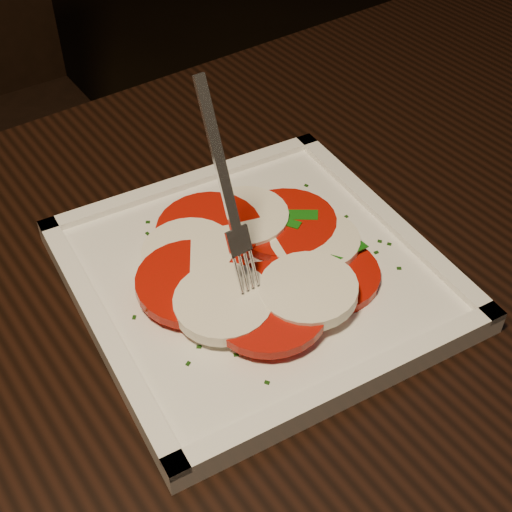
{
  "coord_description": "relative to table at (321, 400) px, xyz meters",
  "views": [
    {
      "loc": [
        -0.47,
        -0.17,
        1.16
      ],
      "look_at": [
        -0.26,
        0.18,
        0.78
      ],
      "focal_mm": 50.0,
      "sensor_mm": 36.0,
      "label": 1
    }
  ],
  "objects": [
    {
      "name": "table",
      "position": [
        0.0,
        0.0,
        0.0
      ],
      "size": [
        1.26,
        0.9,
        0.75
      ],
      "rotation": [
        0.0,
        0.0,
        0.09
      ],
      "color": "black",
      "rests_on": "ground"
    },
    {
      "name": "plate",
      "position": [
        -0.03,
        0.07,
        0.11
      ],
      "size": [
        0.28,
        0.28,
        0.01
      ],
      "primitive_type": "cube",
      "rotation": [
        0.0,
        0.0,
        -0.02
      ],
      "color": "white",
      "rests_on": "table"
    },
    {
      "name": "fork",
      "position": [
        -0.05,
        0.07,
        0.21
      ],
      "size": [
        0.03,
        0.06,
        0.15
      ],
      "primitive_type": null,
      "rotation": [
        0.0,
        0.0,
        0.07
      ],
      "color": "white",
      "rests_on": "caprese_salad"
    },
    {
      "name": "caprese_salad",
      "position": [
        -0.03,
        0.07,
        0.12
      ],
      "size": [
        0.22,
        0.2,
        0.03
      ],
      "color": "#B80B04",
      "rests_on": "plate"
    }
  ]
}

